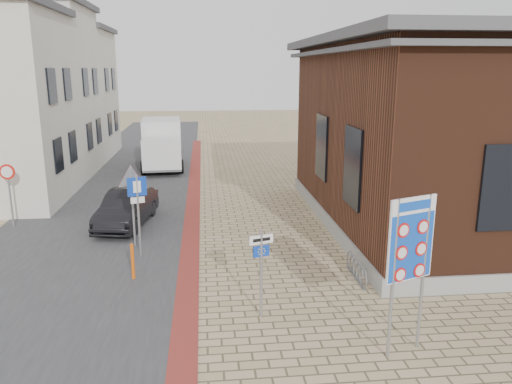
{
  "coord_description": "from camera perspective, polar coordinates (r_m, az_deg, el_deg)",
  "views": [
    {
      "loc": [
        -1.47,
        -10.33,
        5.68
      ],
      "look_at": [
        0.0,
        3.62,
        2.2
      ],
      "focal_mm": 35.0,
      "sensor_mm": 36.0,
      "label": 1
    }
  ],
  "objects": [
    {
      "name": "ground",
      "position": [
        11.88,
        1.9,
        -14.64
      ],
      "size": [
        120.0,
        120.0,
        0.0
      ],
      "primitive_type": "plane",
      "color": "tan",
      "rests_on": "ground"
    },
    {
      "name": "road_strip",
      "position": [
        26.26,
        -14.71,
        1.0
      ],
      "size": [
        7.0,
        60.0,
        0.02
      ],
      "primitive_type": "cube",
      "color": "#38383A",
      "rests_on": "ground"
    },
    {
      "name": "curb_strip",
      "position": [
        21.11,
        -7.24,
        -1.75
      ],
      "size": [
        0.6,
        40.0,
        0.02
      ],
      "primitive_type": "cube",
      "color": "maroon",
      "rests_on": "ground"
    },
    {
      "name": "brick_building",
      "position": [
        20.36,
        25.12,
        6.44
      ],
      "size": [
        13.0,
        13.0,
        6.8
      ],
      "color": "gray",
      "rests_on": "ground"
    },
    {
      "name": "townhouse_mid",
      "position": [
        29.9,
        -25.04,
        10.52
      ],
      "size": [
        7.4,
        6.4,
        9.1
      ],
      "color": "beige",
      "rests_on": "ground"
    },
    {
      "name": "townhouse_far",
      "position": [
        35.65,
        -21.9,
        10.52
      ],
      "size": [
        7.4,
        6.4,
        8.3
      ],
      "color": "beige",
      "rests_on": "ground"
    },
    {
      "name": "bike_rack",
      "position": [
        14.26,
        11.39,
        -8.69
      ],
      "size": [
        0.08,
        1.8,
        0.6
      ],
      "color": "slate",
      "rests_on": "ground"
    },
    {
      "name": "sedan",
      "position": [
        19.07,
        -14.55,
        -1.81
      ],
      "size": [
        2.02,
        4.15,
        1.31
      ],
      "primitive_type": "imported",
      "rotation": [
        0.0,
        0.0,
        -0.16
      ],
      "color": "black",
      "rests_on": "ground"
    },
    {
      "name": "box_truck",
      "position": [
        29.53,
        -10.72,
        5.44
      ],
      "size": [
        2.56,
        5.48,
        2.8
      ],
      "rotation": [
        0.0,
        0.0,
        0.07
      ],
      "color": "slate",
      "rests_on": "ground"
    },
    {
      "name": "border_sign",
      "position": [
        10.22,
        17.29,
        -5.47
      ],
      "size": [
        1.07,
        0.44,
        3.31
      ],
      "rotation": [
        0.0,
        0.0,
        0.36
      ],
      "color": "gray",
      "rests_on": "ground"
    },
    {
      "name": "essen_sign",
      "position": [
        11.52,
        0.59,
        -7.87
      ],
      "size": [
        0.57,
        0.21,
        2.15
      ],
      "rotation": [
        0.0,
        0.0,
        0.3
      ],
      "color": "gray",
      "rests_on": "ground"
    },
    {
      "name": "parking_sign",
      "position": [
        15.46,
        -13.36,
        -1.05
      ],
      "size": [
        0.56,
        0.22,
        2.61
      ],
      "rotation": [
        0.0,
        0.0,
        0.32
      ],
      "color": "gray",
      "rests_on": "ground"
    },
    {
      "name": "yield_sign",
      "position": [
        16.4,
        -14.03,
        0.74
      ],
      "size": [
        0.95,
        0.2,
        2.67
      ],
      "rotation": [
        0.0,
        0.0,
        0.15
      ],
      "color": "gray",
      "rests_on": "ground"
    },
    {
      "name": "speed_sign",
      "position": [
        20.05,
        -26.4,
        0.67
      ],
      "size": [
        0.56,
        0.07,
        2.37
      ],
      "rotation": [
        0.0,
        0.0,
        -0.03
      ],
      "color": "gray",
      "rests_on": "ground"
    },
    {
      "name": "bollard",
      "position": [
        14.25,
        -13.91,
        -7.74
      ],
      "size": [
        0.11,
        0.11,
        1.03
      ],
      "primitive_type": "cylinder",
      "rotation": [
        0.0,
        0.0,
        0.25
      ],
      "color": "#E4570C",
      "rests_on": "ground"
    }
  ]
}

